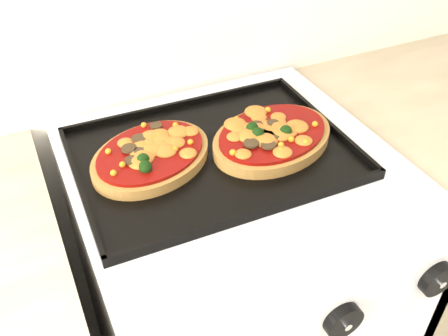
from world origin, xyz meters
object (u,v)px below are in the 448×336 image
stove (235,313)px  baking_tray (213,152)px  pizza_left (151,154)px  pizza_right (272,136)px

stove → baking_tray: baking_tray is taller
stove → baking_tray: size_ratio=1.82×
stove → baking_tray: (-0.03, 0.04, 0.47)m
stove → pizza_left: 0.51m
pizza_left → pizza_right: pizza_right is taller
pizza_left → pizza_right: bearing=-10.8°
pizza_left → pizza_right: (0.23, -0.04, 0.00)m
baking_tray → pizza_left: (-0.11, 0.02, 0.02)m
stove → pizza_right: 0.49m
stove → pizza_left: bearing=156.8°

